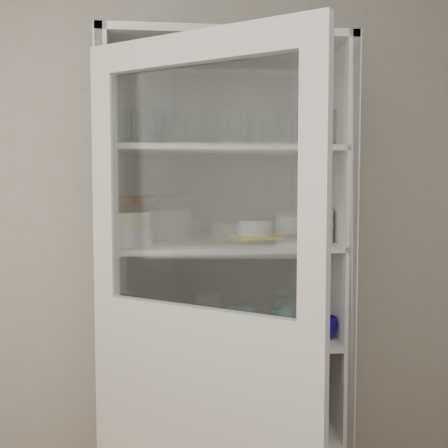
% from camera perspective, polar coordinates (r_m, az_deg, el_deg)
% --- Properties ---
extents(wall_back, '(3.60, 0.02, 2.60)m').
position_cam_1_polar(wall_back, '(2.57, -5.01, -0.59)').
color(wall_back, '#A59F8C').
rests_on(wall_back, ground).
extents(pantry_cabinet, '(1.00, 0.45, 2.10)m').
position_cam_1_polar(pantry_cabinet, '(2.48, -0.17, -9.17)').
color(pantry_cabinet, silver).
rests_on(pantry_cabinet, floor).
extents(cupboard_door, '(0.74, 0.58, 2.00)m').
position_cam_1_polar(cupboard_door, '(1.95, -2.56, -14.96)').
color(cupboard_door, silver).
rests_on(cupboard_door, floor).
extents(tumbler_0, '(0.09, 0.09, 0.14)m').
position_cam_1_polar(tumbler_0, '(2.20, -8.10, 9.82)').
color(tumbler_0, silver).
rests_on(tumbler_0, shelf_glass).
extents(tumbler_1, '(0.08, 0.08, 0.15)m').
position_cam_1_polar(tumbler_1, '(2.23, -5.60, 9.89)').
color(tumbler_1, silver).
rests_on(tumbler_1, shelf_glass).
extents(tumbler_2, '(0.09, 0.09, 0.13)m').
position_cam_1_polar(tumbler_2, '(2.20, -1.07, 9.73)').
color(tumbler_2, silver).
rests_on(tumbler_2, shelf_glass).
extents(tumbler_3, '(0.09, 0.09, 0.14)m').
position_cam_1_polar(tumbler_3, '(2.26, 1.41, 9.77)').
color(tumbler_3, silver).
rests_on(tumbler_3, shelf_glass).
extents(tumbler_4, '(0.08, 0.08, 0.13)m').
position_cam_1_polar(tumbler_4, '(2.23, 3.38, 9.73)').
color(tumbler_4, silver).
rests_on(tumbler_4, shelf_glass).
extents(tumbler_5, '(0.07, 0.07, 0.12)m').
position_cam_1_polar(tumbler_5, '(2.29, 7.68, 9.44)').
color(tumbler_5, silver).
rests_on(tumbler_5, shelf_glass).
extents(tumbler_6, '(0.08, 0.08, 0.15)m').
position_cam_1_polar(tumbler_6, '(2.34, 10.46, 9.56)').
color(tumbler_6, silver).
rests_on(tumbler_6, shelf_glass).
extents(tumbler_7, '(0.09, 0.09, 0.15)m').
position_cam_1_polar(tumbler_7, '(2.37, -10.09, 9.52)').
color(tumbler_7, silver).
rests_on(tumbler_7, shelf_glass).
extents(tumbler_8, '(0.07, 0.07, 0.15)m').
position_cam_1_polar(tumbler_8, '(2.31, -6.83, 9.66)').
color(tumbler_8, silver).
rests_on(tumbler_8, shelf_glass).
extents(tumbler_9, '(0.08, 0.08, 0.14)m').
position_cam_1_polar(tumbler_9, '(2.36, -6.61, 9.47)').
color(tumbler_9, silver).
rests_on(tumbler_9, shelf_glass).
extents(goblet_0, '(0.07, 0.07, 0.17)m').
position_cam_1_polar(goblet_0, '(2.42, -4.14, 9.65)').
color(goblet_0, silver).
rests_on(goblet_0, shelf_glass).
extents(goblet_1, '(0.08, 0.08, 0.19)m').
position_cam_1_polar(goblet_1, '(2.42, -5.92, 9.90)').
color(goblet_1, silver).
rests_on(goblet_1, shelf_glass).
extents(goblet_2, '(0.07, 0.07, 0.16)m').
position_cam_1_polar(goblet_2, '(2.49, 5.45, 9.43)').
color(goblet_2, silver).
rests_on(goblet_2, shelf_glass).
extents(goblet_3, '(0.08, 0.08, 0.19)m').
position_cam_1_polar(goblet_3, '(2.55, 8.44, 9.59)').
color(goblet_3, silver).
rests_on(goblet_3, shelf_glass).
extents(plate_stack_front, '(0.22, 0.22, 0.07)m').
position_cam_1_polar(plate_stack_front, '(2.32, -10.03, -1.25)').
color(plate_stack_front, silver).
rests_on(plate_stack_front, shelf_plates).
extents(plate_stack_back, '(0.20, 0.20, 0.07)m').
position_cam_1_polar(plate_stack_back, '(2.43, -9.69, -0.99)').
color(plate_stack_back, silver).
rests_on(plate_stack_back, shelf_plates).
extents(cream_bowl, '(0.28, 0.28, 0.06)m').
position_cam_1_polar(cream_bowl, '(2.31, -10.05, 0.42)').
color(cream_bowl, beige).
rests_on(cream_bowl, plate_stack_front).
extents(terracotta_bowl, '(0.32, 0.32, 0.06)m').
position_cam_1_polar(terracotta_bowl, '(2.31, -10.07, 1.99)').
color(terracotta_bowl, '#52361C').
rests_on(terracotta_bowl, cream_bowl).
extents(glass_platter, '(0.30, 0.30, 0.02)m').
position_cam_1_polar(glass_platter, '(2.40, 3.18, -1.66)').
color(glass_platter, silver).
rests_on(glass_platter, shelf_plates).
extents(yellow_trivet, '(0.21, 0.21, 0.01)m').
position_cam_1_polar(yellow_trivet, '(2.40, 3.18, -1.31)').
color(yellow_trivet, yellow).
rests_on(yellow_trivet, glass_platter).
extents(white_ramekin, '(0.16, 0.16, 0.07)m').
position_cam_1_polar(white_ramekin, '(2.39, 3.19, -0.38)').
color(white_ramekin, silver).
rests_on(white_ramekin, yellow_trivet).
extents(grey_bowl_stack, '(0.14, 0.14, 0.14)m').
position_cam_1_polar(grey_bowl_stack, '(2.41, 9.34, -0.19)').
color(grey_bowl_stack, silver).
rests_on(grey_bowl_stack, shelf_plates).
extents(mug_blue, '(0.13, 0.13, 0.09)m').
position_cam_1_polar(mug_blue, '(2.43, 10.03, -10.30)').
color(mug_blue, '#0C0B75').
rests_on(mug_blue, shelf_mugs).
extents(mug_teal, '(0.14, 0.14, 0.10)m').
position_cam_1_polar(mug_teal, '(2.54, 6.12, -9.57)').
color(mug_teal, teal).
rests_on(mug_teal, shelf_mugs).
extents(mug_white, '(0.10, 0.10, 0.08)m').
position_cam_1_polar(mug_white, '(2.35, 3.59, -10.89)').
color(mug_white, silver).
rests_on(mug_white, shelf_mugs).
extents(teal_jar, '(0.10, 0.10, 0.11)m').
position_cam_1_polar(teal_jar, '(2.47, 2.18, -9.77)').
color(teal_jar, teal).
rests_on(teal_jar, shelf_mugs).
extents(measuring_cups, '(0.10, 0.10, 0.04)m').
position_cam_1_polar(measuring_cups, '(2.37, -7.46, -11.31)').
color(measuring_cups, '#A9A9AB').
rests_on(measuring_cups, shelf_mugs).
extents(white_canister, '(0.14, 0.14, 0.13)m').
position_cam_1_polar(white_canister, '(2.42, -6.11, -9.90)').
color(white_canister, silver).
rests_on(white_canister, shelf_mugs).
extents(cream_dish, '(0.33, 0.33, 0.08)m').
position_cam_1_polar(cream_dish, '(2.51, -2.09, -19.55)').
color(cream_dish, beige).
rests_on(cream_dish, shelf_bot).
extents(tin_box, '(0.23, 0.17, 0.06)m').
position_cam_1_polar(tin_box, '(2.54, 1.34, -19.51)').
color(tin_box, '#9B9B9B').
rests_on(tin_box, shelf_bot).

